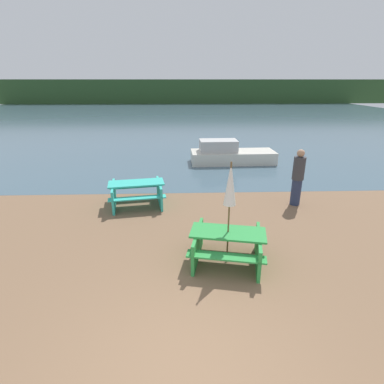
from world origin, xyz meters
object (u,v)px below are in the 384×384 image
at_px(picnic_table_green, 228,243).
at_px(umbrella_white, 230,185).
at_px(picnic_table_teal, 137,191).
at_px(boat, 230,154).
at_px(person, 298,178).

xyz_separation_m(picnic_table_green, umbrella_white, (-0.00, 0.00, 1.35)).
relative_size(picnic_table_green, picnic_table_teal, 0.96).
xyz_separation_m(umbrella_white, boat, (1.38, 8.52, -1.38)).
distance_m(picnic_table_green, boat, 8.63).
bearing_deg(picnic_table_green, umbrella_white, 180.00).
bearing_deg(picnic_table_green, person, 49.83).
distance_m(picnic_table_teal, boat, 6.43).
height_order(picnic_table_teal, person, person).
distance_m(picnic_table_green, person, 4.20).
distance_m(umbrella_white, person, 4.27).
relative_size(umbrella_white, boat, 0.56).
bearing_deg(picnic_table_teal, boat, 53.85).
xyz_separation_m(boat, person, (1.32, -5.33, 0.50)).
bearing_deg(person, boat, 103.88).
height_order(boat, person, person).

